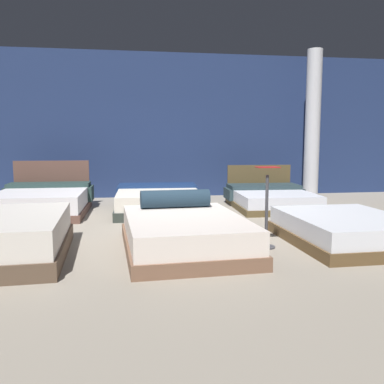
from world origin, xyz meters
The scene contains 9 objects.
ground_plane centered at (0.00, 0.00, -0.01)m, with size 18.00×18.00×0.02m, color gray.
showroom_back_wall centered at (0.00, 3.58, 1.75)m, with size 18.00×0.06×3.50m, color navy.
bed_1 centered at (0.06, -1.55, 0.23)m, with size 1.59×2.23×0.69m.
bed_2 centered at (2.26, -1.58, 0.19)m, with size 1.54×1.97×0.38m.
bed_3 centered at (-2.24, 1.45, 0.24)m, with size 1.73×2.12×0.96m.
bed_4 centered at (-0.05, 1.37, 0.22)m, with size 1.72×2.17×0.47m.
bed_5 centered at (2.28, 1.49, 0.20)m, with size 1.68×2.05×0.83m.
price_sign centered at (1.12, -1.62, 0.41)m, with size 0.28×0.24×1.05m.
support_pillar centered at (3.73, 2.71, 1.75)m, with size 0.35×0.35×3.50m, color silver.
Camera 1 is at (-0.63, -6.62, 1.37)m, focal length 38.51 mm.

